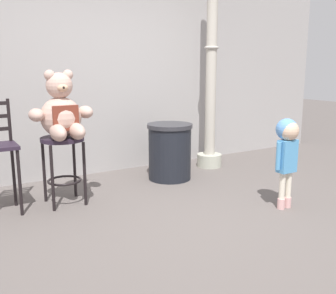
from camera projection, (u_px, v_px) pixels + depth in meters
ground_plane at (191, 223)px, 3.63m from camera, size 24.00×24.00×0.00m
building_wall at (97, 52)px, 5.19m from camera, size 7.78×0.30×3.20m
bar_stool_with_teddy at (63, 155)px, 4.06m from camera, size 0.44×0.44×0.71m
teddy_bear at (62, 113)px, 3.94m from camera, size 0.64×0.57×0.68m
child_walking at (287, 144)px, 3.90m from camera, size 0.29×0.23×0.92m
trash_bin at (170, 151)px, 4.99m from camera, size 0.57×0.57×0.71m
lamppost at (211, 86)px, 5.45m from camera, size 0.35×0.35×2.88m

